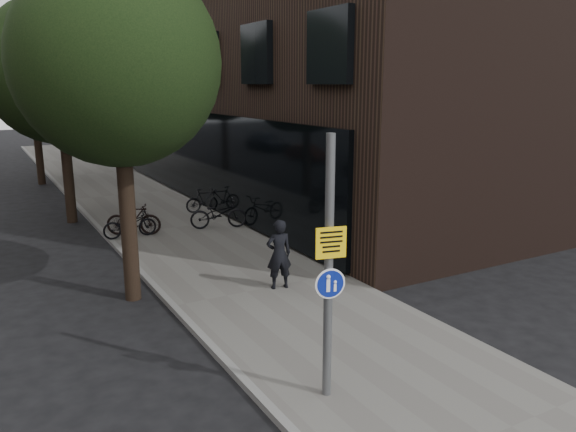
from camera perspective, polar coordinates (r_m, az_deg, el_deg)
ground at (r=10.80m, az=4.85°, el=-13.55°), size 120.00×120.00×0.00m
sidewalk at (r=19.42m, az=-11.36°, el=-1.29°), size 4.50×60.00×0.12m
curb_edge at (r=18.88m, az=-17.85°, el=-2.09°), size 0.15×60.00×0.13m
building_right_dark_brick at (r=33.29m, az=-4.72°, el=20.41°), size 12.00×40.00×18.00m
street_tree_near at (r=12.90m, az=-16.70°, el=13.82°), size 4.40×4.40×7.50m
street_tree_mid at (r=21.26m, az=-22.10°, el=13.03°), size 5.00×5.00×7.80m
street_tree_far at (r=30.20m, az=-24.52°, el=12.62°), size 5.00×5.00×7.80m
signpost at (r=8.41m, az=4.14°, el=-5.42°), size 0.46×0.14×4.08m
pedestrian at (r=13.23m, az=-0.93°, el=-3.90°), size 0.67×0.51×1.68m
parked_bike_facade_near at (r=18.94m, az=-7.08°, el=0.23°), size 1.99×1.19×0.99m
parked_bike_facade_far at (r=21.44m, az=-8.43°, el=1.60°), size 1.51×0.47×0.90m
parked_bike_curb_near at (r=18.37m, az=-15.78°, el=-0.78°), size 1.68×0.63×0.87m
parked_bike_curb_far at (r=18.62m, az=-15.42°, el=-0.30°), size 1.76×1.25×1.04m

